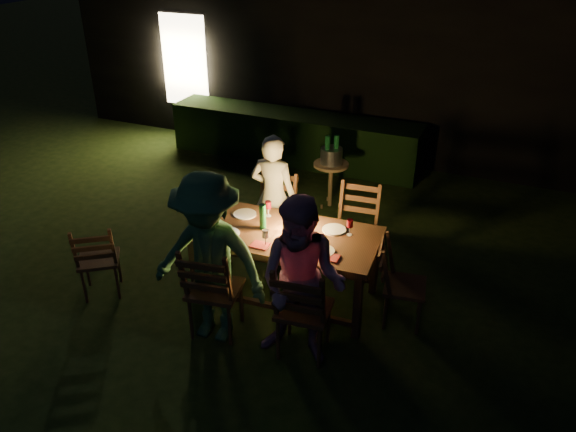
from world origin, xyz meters
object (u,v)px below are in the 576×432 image
at_px(chair_spare, 101,271).
at_px(person_opp_right, 302,283).
at_px(bottle_bucket_a, 327,153).
at_px(bottle_table, 263,217).
at_px(dining_table, 286,240).
at_px(chair_far_left, 273,231).
at_px(chair_near_left, 215,304).
at_px(side_table, 331,168).
at_px(chair_far_right, 354,245).
at_px(bottle_bucket_b, 336,152).
at_px(ice_bucket, 331,156).
at_px(person_house_side, 273,196).
at_px(chair_near_right, 303,325).
at_px(person_opp_left, 209,260).
at_px(lantern, 292,218).
at_px(chair_end, 402,298).

distance_m(chair_spare, person_opp_right, 2.41).
bearing_deg(bottle_bucket_a, bottle_table, -87.84).
height_order(dining_table, chair_far_left, chair_far_left).
distance_m(chair_near_left, side_table, 3.03).
xyz_separation_m(chair_far_right, bottle_bucket_b, (-0.73, 1.45, 0.49)).
relative_size(chair_spare, side_table, 1.43).
bearing_deg(dining_table, side_table, 93.75).
relative_size(chair_far_left, ice_bucket, 3.44).
relative_size(dining_table, person_house_side, 1.30).
relative_size(chair_near_right, chair_far_left, 1.03).
distance_m(person_opp_left, bottle_table, 0.85).
bearing_deg(person_opp_right, person_house_side, 118.76).
height_order(chair_far_left, lantern, lantern).
bearing_deg(chair_end, chair_near_right, -50.71).
bearing_deg(side_table, chair_near_left, -92.23).
relative_size(chair_end, lantern, 2.69).
height_order(chair_near_left, chair_end, chair_near_left).
relative_size(bottle_table, bottle_bucket_b, 0.88).
bearing_deg(side_table, person_opp_right, -75.43).
height_order(dining_table, person_opp_right, person_opp_right).
xyz_separation_m(chair_end, lantern, (-1.18, -0.02, 0.66)).
height_order(chair_end, bottle_table, bottle_table).
height_order(chair_far_left, bottle_bucket_a, chair_far_left).
bearing_deg(chair_far_right, lantern, 53.51).
xyz_separation_m(chair_near_right, person_opp_right, (0.00, -0.05, 0.50)).
height_order(chair_far_right, lantern, lantern).
distance_m(chair_near_right, ice_bucket, 3.09).
height_order(person_opp_right, person_opp_left, person_opp_left).
height_order(lantern, ice_bucket, lantern).
bearing_deg(lantern, chair_end, 0.99).
distance_m(bottle_table, side_table, 2.26).
distance_m(person_opp_right, bottle_bucket_a, 3.08).
bearing_deg(chair_near_left, chair_far_right, 50.86).
bearing_deg(chair_near_right, bottle_table, 129.31).
bearing_deg(dining_table, ice_bucket, 93.75).
bearing_deg(bottle_bucket_b, dining_table, -84.12).
height_order(dining_table, ice_bucket, ice_bucket).
bearing_deg(chair_far_left, person_opp_right, 121.74).
xyz_separation_m(chair_near_right, chair_spare, (-2.35, 0.01, -0.04)).
bearing_deg(bottle_bucket_a, person_opp_left, -91.27).
xyz_separation_m(chair_far_right, bottle_bucket_a, (-0.83, 1.37, 0.49)).
relative_size(ice_bucket, bottle_bucket_a, 0.94).
xyz_separation_m(person_opp_left, bottle_table, (0.15, 0.83, 0.07)).
distance_m(chair_near_left, chair_far_left, 1.54).
relative_size(chair_far_left, person_opp_left, 0.60).
height_order(person_house_side, bottle_bucket_a, person_house_side).
height_order(chair_end, side_table, chair_end).
bearing_deg(lantern, person_house_side, 126.50).
distance_m(dining_table, person_opp_right, 0.94).
xyz_separation_m(chair_near_left, person_opp_right, (0.90, 0.01, 0.49)).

